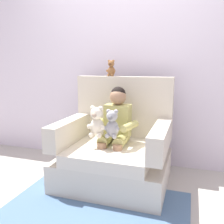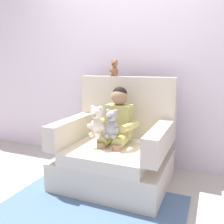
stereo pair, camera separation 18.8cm
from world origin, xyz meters
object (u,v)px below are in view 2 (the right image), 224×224
armchair (116,150)px  seated_child (117,123)px  plush_brown_on_backrest (114,69)px  plush_cream (97,122)px  plush_grey (112,124)px

armchair → seated_child: armchair is taller
armchair → plush_brown_on_backrest: plush_brown_on_backrest is taller
seated_child → plush_brown_on_backrest: 0.64m
plush_cream → plush_brown_on_backrest: 0.70m
plush_cream → plush_grey: 0.15m
seated_child → plush_grey: (0.02, -0.16, 0.03)m
seated_child → plush_brown_on_backrest: bearing=113.4°
plush_cream → plush_grey: (0.15, 0.02, -0.01)m
seated_child → plush_grey: 0.17m
plush_grey → plush_brown_on_backrest: 0.72m
plush_cream → plush_brown_on_backrest: size_ratio=1.66×
armchair → plush_cream: 0.39m
plush_cream → armchair: bearing=72.6°
armchair → seated_child: size_ratio=1.32×
armchair → plush_cream: bearing=-129.2°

